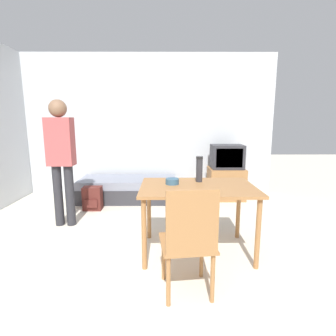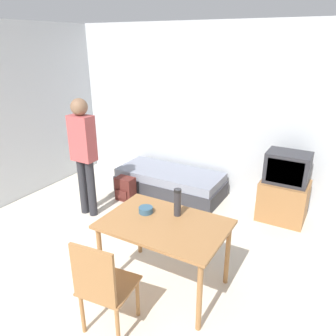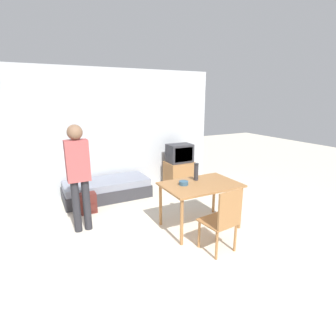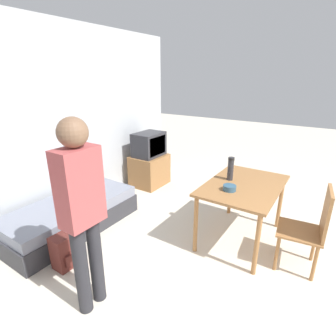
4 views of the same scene
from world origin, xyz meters
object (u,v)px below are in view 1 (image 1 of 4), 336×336
at_px(tv, 226,174).
at_px(wooden_chair, 189,238).
at_px(person_standing, 61,154).
at_px(thermos_flask, 199,168).
at_px(daybed, 128,189).
at_px(dining_table, 197,194).
at_px(mate_bowl, 172,181).
at_px(backpack, 93,198).

bearing_deg(tv, wooden_chair, -108.28).
bearing_deg(wooden_chair, person_standing, 135.82).
bearing_deg(thermos_flask, daybed, 121.31).
bearing_deg(dining_table, mate_bowl, 163.16).
relative_size(dining_table, mate_bowl, 8.28).
distance_m(tv, wooden_chair, 2.97).
relative_size(daybed, wooden_chair, 1.89).
height_order(tv, person_standing, person_standing).
bearing_deg(wooden_chair, mate_bowl, 97.76).
bearing_deg(mate_bowl, daybed, 112.15).
xyz_separation_m(tv, thermos_flask, (-0.74, -1.84, 0.45)).
bearing_deg(wooden_chair, thermos_flask, 78.89).
height_order(dining_table, person_standing, person_standing).
bearing_deg(daybed, backpack, -131.54).
distance_m(dining_table, thermos_flask, 0.32).
relative_size(person_standing, thermos_flask, 5.85).
relative_size(daybed, thermos_flask, 6.09).
xyz_separation_m(mate_bowl, backpack, (-1.27, 1.32, -0.59)).
distance_m(daybed, wooden_chair, 2.91).
relative_size(daybed, person_standing, 1.04).
distance_m(daybed, dining_table, 2.27).
xyz_separation_m(daybed, dining_table, (1.04, -1.97, 0.47)).
relative_size(tv, person_standing, 0.59).
bearing_deg(person_standing, tv, 26.61).
relative_size(tv, wooden_chair, 1.07).
xyz_separation_m(wooden_chair, mate_bowl, (-0.12, 0.86, 0.26)).
bearing_deg(dining_table, daybed, 117.82).
distance_m(dining_table, backpack, 2.14).
distance_m(tv, thermos_flask, 2.03).
bearing_deg(thermos_flask, tv, 68.12).
relative_size(dining_table, wooden_chair, 1.29).
relative_size(daybed, mate_bowl, 12.08).
height_order(person_standing, backpack, person_standing).
bearing_deg(backpack, thermos_flask, -37.25).
bearing_deg(dining_table, thermos_flask, 78.89).
height_order(wooden_chair, backpack, wooden_chair).
distance_m(tv, person_standing, 2.88).
distance_m(daybed, person_standing, 1.61).
bearing_deg(thermos_flask, wooden_chair, -101.11).
distance_m(daybed, thermos_flask, 2.19).
relative_size(thermos_flask, backpack, 0.76).
bearing_deg(backpack, person_standing, -108.08).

